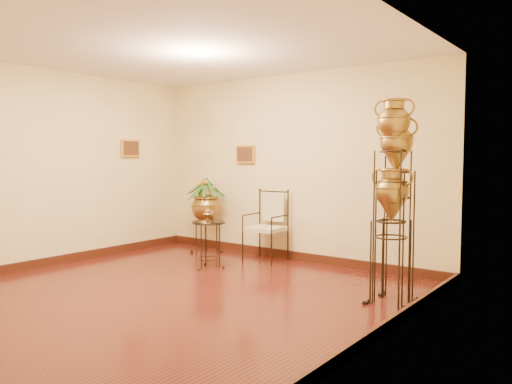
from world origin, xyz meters
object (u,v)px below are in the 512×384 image
Objects in this scene: amphora_mid at (395,209)px; armchair at (265,226)px; side_table at (209,244)px; amphora_tall at (392,199)px; planter_urn at (206,204)px.

amphora_mid is 2.58m from armchair.
armchair is at bearing 69.69° from side_table.
amphora_tall is at bearing -25.97° from armchair.
planter_urn is at bearing 134.55° from side_table.
planter_urn is 1.24m from armchair.
planter_urn is 1.35× the size of armchair.
side_table is (-0.33, -0.89, -0.18)m from armchair.
planter_urn is (-3.58, 0.98, -0.33)m from amphora_tall.
amphora_mid reaches higher than armchair.
side_table is at bearing 179.93° from amphora_mid.
amphora_mid is at bearing -0.07° from side_table.
armchair reaches higher than side_table.
side_table is (-2.70, 0.09, -0.77)m from amphora_tall.
planter_urn is 1.33m from side_table.
amphora_mid is 2.40× the size of side_table.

